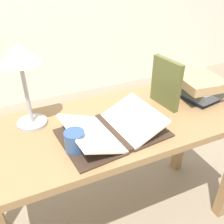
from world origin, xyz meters
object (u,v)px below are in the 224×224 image
book_stack_tall (197,86)px  book_standing_upright (166,83)px  reading_lamp (20,64)px  coffee_mug (75,142)px  open_book (113,129)px

book_stack_tall → book_standing_upright: book_standing_upright is taller
reading_lamp → coffee_mug: size_ratio=3.68×
book_stack_tall → open_book: bearing=-167.7°
open_book → book_standing_upright: bearing=13.6°
book_stack_tall → coffee_mug: size_ratio=2.71×
open_book → coffee_mug: bearing=-173.2°
open_book → reading_lamp: reading_lamp is taller
reading_lamp → coffee_mug: (0.13, -0.26, -0.25)m
open_book → reading_lamp: bearing=138.5°
book_standing_upright → reading_lamp: reading_lamp is taller
coffee_mug → reading_lamp: bearing=116.0°
open_book → book_stack_tall: bearing=6.6°
reading_lamp → coffee_mug: 0.39m
open_book → book_stack_tall: 0.57m
open_book → book_stack_tall: book_stack_tall is taller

